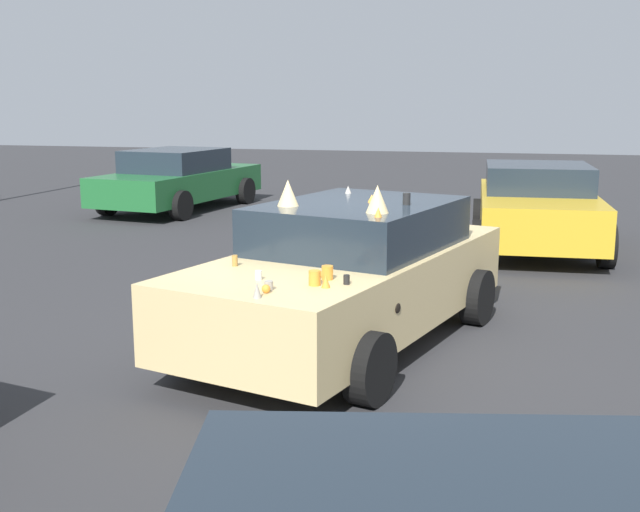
{
  "coord_description": "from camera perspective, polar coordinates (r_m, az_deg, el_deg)",
  "views": [
    {
      "loc": [
        -7.5,
        -1.56,
        2.45
      ],
      "look_at": [
        0.0,
        0.3,
        0.9
      ],
      "focal_mm": 43.93,
      "sensor_mm": 36.0,
      "label": 1
    }
  ],
  "objects": [
    {
      "name": "parked_sedan_behind_left",
      "position": [
        17.95,
        -10.26,
        5.54
      ],
      "size": [
        4.78,
        2.56,
        1.36
      ],
      "rotation": [
        0.0,
        0.0,
        -0.15
      ],
      "color": "#1E602D",
      "rests_on": "ground"
    },
    {
      "name": "ground_plane",
      "position": [
        8.05,
        2.09,
        -6.4
      ],
      "size": [
        60.0,
        60.0,
        0.0
      ],
      "primitive_type": "plane",
      "color": "#2D2D30"
    },
    {
      "name": "art_car_decorated",
      "position": [
        7.89,
        2.27,
        -1.25
      ],
      "size": [
        4.65,
        2.86,
        1.69
      ],
      "rotation": [
        0.0,
        0.0,
        2.87
      ],
      "color": "#D8BC7F",
      "rests_on": "ground"
    },
    {
      "name": "parked_sedan_near_left",
      "position": [
        13.44,
        15.52,
        3.51
      ],
      "size": [
        4.26,
        2.22,
        1.39
      ],
      "rotation": [
        0.0,
        0.0,
        3.19
      ],
      "color": "gold",
      "rests_on": "ground"
    }
  ]
}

